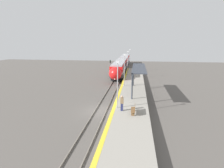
% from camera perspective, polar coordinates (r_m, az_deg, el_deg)
% --- Properties ---
extents(ground_plane, '(120.00, 120.00, 0.00)m').
position_cam_1_polar(ground_plane, '(22.74, -3.66, -8.77)').
color(ground_plane, '#56514C').
extents(rail_left, '(0.08, 90.00, 0.15)m').
position_cam_1_polar(rail_left, '(22.87, -5.45, -8.48)').
color(rail_left, slate).
rests_on(rail_left, ground_plane).
extents(rail_right, '(0.08, 90.00, 0.15)m').
position_cam_1_polar(rail_right, '(22.59, -1.86, -8.71)').
color(rail_right, slate).
rests_on(rail_right, ground_plane).
extents(train, '(2.85, 40.47, 3.75)m').
position_cam_1_polar(train, '(54.97, 3.50, 6.82)').
color(train, black).
rests_on(train, ground_plane).
extents(platform_right, '(4.30, 64.00, 0.90)m').
position_cam_1_polar(platform_right, '(22.16, 6.03, -8.20)').
color(platform_right, gray).
rests_on(platform_right, ground_plane).
extents(platform_bench, '(0.44, 1.77, 0.89)m').
position_cam_1_polar(platform_bench, '(19.67, 7.14, -8.21)').
color(platform_bench, brown).
rests_on(platform_bench, platform_right).
extents(person_waiting, '(0.36, 0.24, 1.82)m').
position_cam_1_polar(person_waiting, '(20.13, 3.25, -6.15)').
color(person_waiting, navy).
rests_on(person_waiting, platform_right).
extents(railway_signal, '(0.28, 0.28, 4.09)m').
position_cam_1_polar(railway_signal, '(45.11, -0.56, 5.82)').
color(railway_signal, '#59595E').
rests_on(railway_signal, ground_plane).
extents(lamppost_near, '(0.36, 0.20, 5.61)m').
position_cam_1_polar(lamppost_near, '(20.37, 1.83, 0.68)').
color(lamppost_near, '#9E9EA3').
rests_on(lamppost_near, platform_right).
extents(lamppost_mid, '(0.36, 0.20, 5.61)m').
position_cam_1_polar(lamppost_mid, '(31.10, 4.06, 5.16)').
color(lamppost_mid, '#9E9EA3').
rests_on(lamppost_mid, platform_right).
extents(lamppost_far, '(0.36, 0.20, 5.61)m').
position_cam_1_polar(lamppost_far, '(41.94, 5.16, 7.34)').
color(lamppost_far, '#9E9EA3').
rests_on(lamppost_far, platform_right).
extents(lamppost_farthest, '(0.36, 0.20, 5.61)m').
position_cam_1_polar(lamppost_farthest, '(52.82, 5.80, 8.62)').
color(lamppost_farthest, '#9E9EA3').
rests_on(lamppost_farthest, platform_right).
extents(station_canopy, '(2.02, 10.70, 3.90)m').
position_cam_1_polar(station_canopy, '(27.47, 8.12, 4.85)').
color(station_canopy, '#333842').
rests_on(station_canopy, platform_right).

